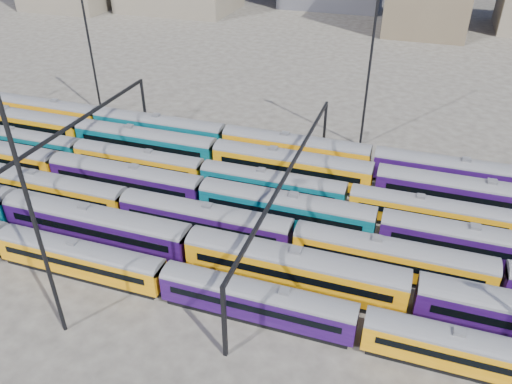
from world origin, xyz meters
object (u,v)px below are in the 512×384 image
(rake_0, at_px, (164,276))
(rake_2, at_px, (293,235))
(rake_1, at_px, (189,242))
(mast_2, at_px, (28,202))

(rake_0, relative_size, rake_2, 0.92)
(rake_0, height_order, rake_2, rake_2)
(rake_1, height_order, rake_2, rake_1)
(rake_2, bearing_deg, rake_1, -153.20)
(rake_1, bearing_deg, rake_0, -94.73)
(rake_1, distance_m, rake_2, 11.09)
(rake_0, xyz_separation_m, rake_1, (0.41, 5.00, 0.47))
(rake_0, relative_size, mast_2, 4.43)
(rake_2, distance_m, mast_2, 26.55)
(rake_1, xyz_separation_m, rake_2, (9.90, 5.00, -0.26))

